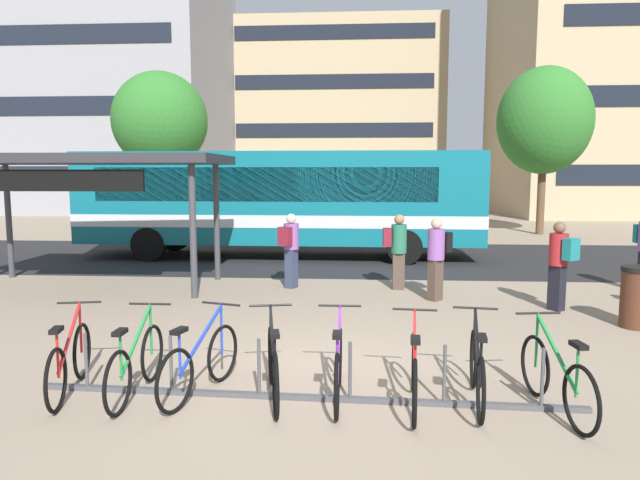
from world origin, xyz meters
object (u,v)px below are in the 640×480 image
(parked_bicycle_blue_2, at_px, (200,363))
(commuter_teal_pack_0, at_px, (560,260))
(parked_bicycle_green_7, at_px, (556,379))
(parked_bicycle_purple_4, at_px, (338,367))
(transit_shelter, at_px, (89,164))
(parked_bicycle_red_0, at_px, (70,362))
(parked_bicycle_green_1, at_px, (136,364))
(trash_bin, at_px, (637,297))
(parked_bicycle_black_6, at_px, (477,371))
(street_tree_1, at_px, (544,121))
(parked_bicycle_black_3, at_px, (273,366))
(commuter_maroon_pack_3, at_px, (397,247))
(commuter_black_pack_4, at_px, (437,253))
(city_bus, at_px, (282,199))
(parked_bicycle_red_5, at_px, (414,373))
(street_tree_0, at_px, (160,121))
(commuter_maroon_pack_5, at_px, (290,245))

(parked_bicycle_blue_2, distance_m, commuter_teal_pack_0, 7.19)
(parked_bicycle_green_7, distance_m, commuter_teal_pack_0, 5.04)
(parked_bicycle_purple_4, distance_m, commuter_teal_pack_0, 6.05)
(transit_shelter, bearing_deg, parked_bicycle_red_0, -67.63)
(parked_bicycle_green_1, bearing_deg, trash_bin, -64.32)
(parked_bicycle_purple_4, bearing_deg, parked_bicycle_black_6, -90.59)
(parked_bicycle_green_1, bearing_deg, parked_bicycle_blue_2, -83.56)
(parked_bicycle_green_7, bearing_deg, street_tree_1, -24.62)
(parked_bicycle_black_3, height_order, commuter_maroon_pack_3, commuter_maroon_pack_3)
(parked_bicycle_green_1, height_order, trash_bin, trash_bin)
(commuter_maroon_pack_3, height_order, commuter_black_pack_4, commuter_black_pack_4)
(city_bus, relative_size, parked_bicycle_green_7, 7.04)
(parked_bicycle_red_5, xyz_separation_m, commuter_black_pack_4, (0.96, 5.40, 0.58))
(parked_bicycle_blue_2, relative_size, street_tree_0, 0.24)
(parked_bicycle_black_3, bearing_deg, trash_bin, -70.10)
(parked_bicycle_blue_2, xyz_separation_m, parked_bicycle_black_3, (0.85, -0.05, 0.00))
(parked_bicycle_green_1, height_order, street_tree_0, street_tree_0)
(parked_bicycle_red_5, height_order, street_tree_1, street_tree_1)
(parked_bicycle_blue_2, bearing_deg, city_bus, 18.93)
(parked_bicycle_red_5, bearing_deg, parked_bicycle_red_0, 93.52)
(parked_bicycle_blue_2, relative_size, commuter_teal_pack_0, 0.99)
(parked_bicycle_black_3, distance_m, parked_bicycle_green_7, 3.09)
(parked_bicycle_black_6, bearing_deg, commuter_maroon_pack_3, 11.34)
(commuter_maroon_pack_5, distance_m, street_tree_1, 15.60)
(city_bus, relative_size, street_tree_1, 1.73)
(parked_bicycle_green_1, bearing_deg, transit_shelter, 29.07)
(parked_bicycle_red_0, height_order, parked_bicycle_green_1, same)
(parked_bicycle_green_1, distance_m, street_tree_1, 21.48)
(transit_shelter, bearing_deg, city_bus, 52.62)
(commuter_maroon_pack_5, bearing_deg, transit_shelter, 117.63)
(parked_bicycle_red_0, height_order, commuter_maroon_pack_3, commuter_maroon_pack_3)
(parked_bicycle_purple_4, bearing_deg, commuter_teal_pack_0, -41.49)
(trash_bin, bearing_deg, city_bus, 132.55)
(parked_bicycle_green_7, distance_m, commuter_maroon_pack_3, 6.68)
(parked_bicycle_green_7, distance_m, trash_bin, 4.41)
(transit_shelter, bearing_deg, street_tree_0, 101.57)
(transit_shelter, relative_size, commuter_maroon_pack_5, 3.59)
(parked_bicycle_black_3, bearing_deg, parked_bicycle_black_6, -101.12)
(commuter_maroon_pack_3, relative_size, trash_bin, 1.62)
(parked_bicycle_black_3, xyz_separation_m, street_tree_0, (-7.81, 18.72, 4.47))
(city_bus, distance_m, parked_bicycle_black_6, 11.72)
(commuter_teal_pack_0, bearing_deg, parked_bicycle_red_0, 87.56)
(street_tree_1, bearing_deg, city_bus, -143.87)
(parked_bicycle_black_3, relative_size, commuter_maroon_pack_5, 1.01)
(parked_bicycle_red_0, bearing_deg, parked_bicycle_green_1, -103.56)
(commuter_maroon_pack_3, height_order, commuter_maroon_pack_5, commuter_maroon_pack_5)
(parked_bicycle_green_1, distance_m, parked_bicycle_black_3, 1.59)
(parked_bicycle_red_0, height_order, parked_bicycle_green_7, same)
(commuter_maroon_pack_3, relative_size, street_tree_1, 0.24)
(parked_bicycle_red_5, height_order, parked_bicycle_green_7, same)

